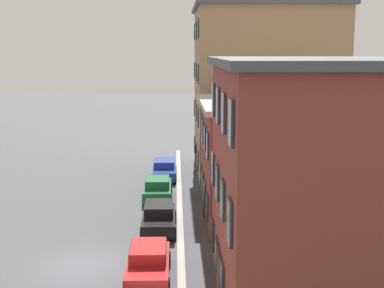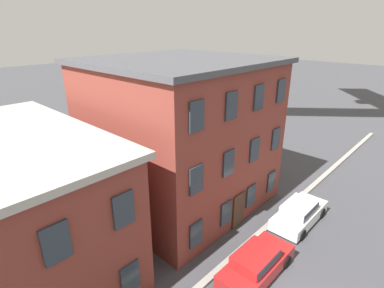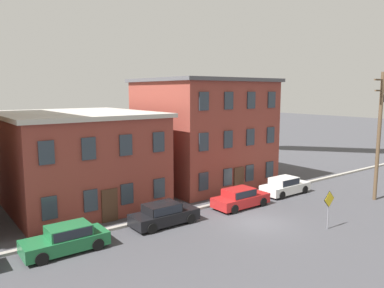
% 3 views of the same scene
% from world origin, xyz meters
% --- Properties ---
extents(kerb_strip, '(56.00, 0.36, 0.16)m').
position_xyz_m(kerb_strip, '(0.00, 4.50, 0.08)').
color(kerb_strip, '#9E998E').
rests_on(kerb_strip, ground_plane).
extents(apartment_far, '(10.59, 10.13, 9.58)m').
position_xyz_m(apartment_far, '(4.00, 10.80, 4.80)').
color(apartment_far, brown).
rests_on(apartment_far, ground_plane).
extents(car_red, '(4.40, 1.92, 1.43)m').
position_xyz_m(car_red, '(1.35, 3.06, 0.75)').
color(car_red, '#B21E1E').
rests_on(car_red, ground_plane).
extents(car_white, '(4.40, 1.92, 1.43)m').
position_xyz_m(car_white, '(6.79, 3.38, 0.75)').
color(car_white, silver).
rests_on(car_white, ground_plane).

